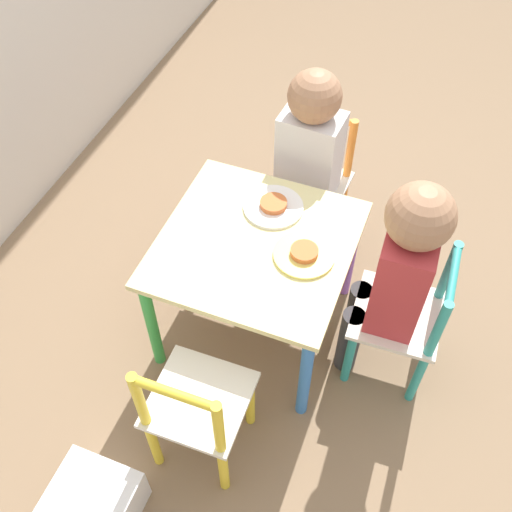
# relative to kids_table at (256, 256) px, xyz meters

# --- Properties ---
(ground_plane) EXTENTS (6.00, 6.00, 0.00)m
(ground_plane) POSITION_rel_kids_table_xyz_m (0.00, 0.00, -0.37)
(ground_plane) COLOR #7F664C
(kids_table) EXTENTS (0.56, 0.56, 0.44)m
(kids_table) POSITION_rel_kids_table_xyz_m (0.00, 0.00, 0.00)
(kids_table) COLOR beige
(kids_table) RESTS_ON ground_plane
(chair_teal) EXTENTS (0.27, 0.27, 0.52)m
(chair_teal) POSITION_rel_kids_table_xyz_m (0.02, -0.47, -0.12)
(chair_teal) COLOR silver
(chair_teal) RESTS_ON ground_plane
(chair_orange) EXTENTS (0.28, 0.28, 0.52)m
(chair_orange) POSITION_rel_kids_table_xyz_m (0.47, -0.03, -0.12)
(chair_orange) COLOR silver
(chair_orange) RESTS_ON ground_plane
(chair_yellow) EXTENTS (0.27, 0.27, 0.52)m
(chair_yellow) POSITION_rel_kids_table_xyz_m (-0.47, -0.01, -0.12)
(chair_yellow) COLOR silver
(chair_yellow) RESTS_ON ground_plane
(child_front) EXTENTS (0.21, 0.23, 0.78)m
(child_front) POSITION_rel_kids_table_xyz_m (0.02, -0.41, 0.11)
(child_front) COLOR #38383D
(child_front) RESTS_ON ground_plane
(child_right) EXTENTS (0.22, 0.21, 0.75)m
(child_right) POSITION_rel_kids_table_xyz_m (0.41, -0.03, 0.09)
(child_right) COLOR #7A6B5B
(child_right) RESTS_ON ground_plane
(plate_front) EXTENTS (0.18, 0.18, 0.03)m
(plate_front) POSITION_rel_kids_table_xyz_m (-0.00, -0.15, 0.07)
(plate_front) COLOR #EADB66
(plate_front) RESTS_ON kids_table
(plate_right) EXTENTS (0.19, 0.19, 0.03)m
(plate_right) POSITION_rel_kids_table_xyz_m (0.15, 0.00, 0.07)
(plate_right) COLOR white
(plate_right) RESTS_ON kids_table
(storage_bin) EXTENTS (0.23, 0.22, 0.15)m
(storage_bin) POSITION_rel_kids_table_xyz_m (-0.76, 0.18, -0.30)
(storage_bin) COLOR silver
(storage_bin) RESTS_ON ground_plane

